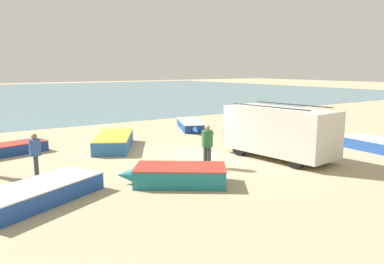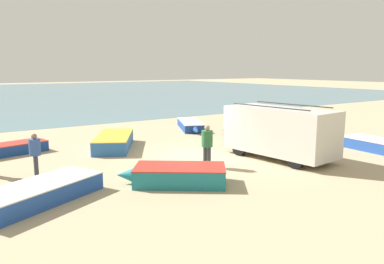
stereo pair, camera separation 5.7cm
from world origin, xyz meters
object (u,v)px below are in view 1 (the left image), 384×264
at_px(fishing_rowboat_3, 377,145).
at_px(fishing_rowboat_5, 5,150).
at_px(fisherman_2, 207,142).
at_px(fishing_rowboat_0, 264,128).
at_px(fishing_rowboat_1, 114,141).
at_px(fishing_rowboat_4, 191,125).
at_px(fishing_rowboat_2, 34,195).
at_px(fishing_rowboat_6, 177,175).
at_px(fisherman_1, 35,151).
at_px(parked_van, 279,131).

distance_m(fishing_rowboat_3, fishing_rowboat_5, 18.18).
distance_m(fishing_rowboat_3, fisherman_2, 9.25).
bearing_deg(fishing_rowboat_3, fishing_rowboat_0, 12.23).
xyz_separation_m(fishing_rowboat_0, fishing_rowboat_1, (-9.68, 1.13, 0.07)).
bearing_deg(fishing_rowboat_4, fishing_rowboat_2, -27.64).
bearing_deg(fishing_rowboat_3, fishing_rowboat_1, 57.12).
relative_size(fishing_rowboat_4, fishing_rowboat_6, 1.27).
bearing_deg(fishing_rowboat_5, fisherman_2, 119.69).
distance_m(fishing_rowboat_1, fishing_rowboat_3, 13.36).
bearing_deg(fisherman_2, fishing_rowboat_1, -105.41).
distance_m(fishing_rowboat_5, fishing_rowboat_6, 9.45).
relative_size(fishing_rowboat_0, fishing_rowboat_2, 1.03).
bearing_deg(fisherman_2, fishing_rowboat_0, 179.10).
relative_size(fishing_rowboat_6, fisherman_1, 2.30).
distance_m(fishing_rowboat_2, fishing_rowboat_6, 4.71).
height_order(parked_van, fishing_rowboat_1, parked_van).
distance_m(fishing_rowboat_6, fisherman_1, 5.58).
bearing_deg(fishing_rowboat_4, parked_van, 16.69).
height_order(fishing_rowboat_3, fishing_rowboat_4, fishing_rowboat_3).
xyz_separation_m(fishing_rowboat_2, fishing_rowboat_5, (0.27, 7.64, -0.03)).
bearing_deg(fisherman_2, fishing_rowboat_2, -26.76).
xyz_separation_m(fishing_rowboat_2, fishing_rowboat_4, (11.87, 9.15, -0.02)).
xyz_separation_m(fishing_rowboat_4, fishing_rowboat_5, (-11.60, -1.51, -0.00)).
bearing_deg(fishing_rowboat_4, fishing_rowboat_3, 45.23).
height_order(fishing_rowboat_4, fisherman_2, fisherman_2).
distance_m(fishing_rowboat_1, fishing_rowboat_2, 8.32).
distance_m(fishing_rowboat_3, fisherman_1, 15.93).
bearing_deg(fishing_rowboat_6, fishing_rowboat_3, -148.63).
xyz_separation_m(parked_van, fishing_rowboat_4, (1.30, 9.16, -1.00)).
xyz_separation_m(fishing_rowboat_0, fishing_rowboat_5, (-14.67, 2.33, -0.01)).
distance_m(fishing_rowboat_1, fishing_rowboat_5, 5.14).
height_order(parked_van, fishing_rowboat_0, parked_van).
bearing_deg(fishing_rowboat_2, fishing_rowboat_4, -169.07).
distance_m(parked_van, fishing_rowboat_0, 6.95).
relative_size(fishing_rowboat_3, fishing_rowboat_6, 1.18).
height_order(parked_van, fisherman_1, parked_van).
height_order(fishing_rowboat_0, fisherman_2, fisherman_2).
xyz_separation_m(fishing_rowboat_0, fisherman_2, (-7.98, -4.73, 0.79)).
relative_size(fishing_rowboat_5, fisherman_2, 2.41).
distance_m(fishing_rowboat_5, fisherman_1, 4.52).
relative_size(fishing_rowboat_2, fishing_rowboat_5, 1.16).
relative_size(fishing_rowboat_0, fisherman_2, 2.87).
relative_size(fishing_rowboat_0, fishing_rowboat_4, 1.06).
height_order(fishing_rowboat_4, fisherman_1, fisherman_1).
bearing_deg(fisherman_1, parked_van, 165.45).
relative_size(parked_van, fishing_rowboat_0, 1.05).
bearing_deg(fishing_rowboat_1, fisherman_1, 155.16).
bearing_deg(fishing_rowboat_1, fisherman_2, -134.34).
bearing_deg(fishing_rowboat_3, fishing_rowboat_6, 89.72).
xyz_separation_m(fishing_rowboat_2, fishing_rowboat_3, (15.90, -1.64, -0.01)).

